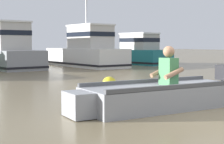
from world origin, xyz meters
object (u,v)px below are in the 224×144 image
(moored_boat_grey, at_px, (4,51))
(moored_boat_teal, at_px, (136,53))
(rowboat_with_person, at_px, (159,95))
(moored_boat_white, at_px, (87,51))
(mooring_buoy, at_px, (109,84))

(moored_boat_grey, xyz_separation_m, moored_boat_teal, (7.76, -1.14, -0.15))
(rowboat_with_person, height_order, moored_boat_teal, moored_boat_teal)
(moored_boat_white, height_order, moored_boat_teal, moored_boat_white)
(moored_boat_teal, xyz_separation_m, mooring_buoy, (-8.06, -9.29, -0.52))
(mooring_buoy, bearing_deg, moored_boat_white, 63.75)
(moored_boat_grey, bearing_deg, rowboat_with_person, -93.85)
(moored_boat_white, bearing_deg, moored_boat_grey, 161.95)
(moored_boat_teal, distance_m, mooring_buoy, 12.31)
(moored_boat_teal, relative_size, mooring_buoy, 13.34)
(moored_boat_white, bearing_deg, moored_boat_teal, 3.44)
(moored_boat_teal, height_order, mooring_buoy, moored_boat_teal)
(moored_boat_grey, bearing_deg, mooring_buoy, -91.67)
(moored_boat_white, distance_m, moored_boat_teal, 3.60)
(rowboat_with_person, height_order, mooring_buoy, rowboat_with_person)
(moored_boat_grey, bearing_deg, moored_boat_white, -18.05)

